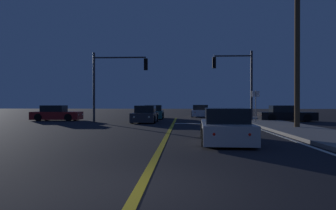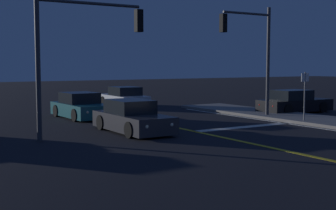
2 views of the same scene
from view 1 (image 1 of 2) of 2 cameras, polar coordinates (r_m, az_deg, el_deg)
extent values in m
plane|color=black|center=(5.82, -5.21, -14.97)|extent=(160.00, 160.00, 0.00)
cube|color=gray|center=(16.72, 25.12, -4.70)|extent=(3.20, 35.47, 0.15)
cube|color=gold|center=(15.51, -0.07, -5.32)|extent=(0.20, 33.50, 0.01)
cube|color=silver|center=(16.12, 19.00, -5.12)|extent=(0.16, 33.50, 0.01)
cube|color=silver|center=(23.90, 7.58, -3.33)|extent=(5.50, 0.50, 0.01)
cube|color=#195960|center=(31.21, -2.64, -1.67)|extent=(2.00, 4.30, 0.68)
cube|color=black|center=(31.45, -2.61, -0.56)|extent=(1.67, 2.00, 0.60)
cylinder|color=black|center=(29.85, -1.12, -1.99)|extent=(0.24, 0.65, 0.64)
cylinder|color=black|center=(29.97, -4.49, -1.98)|extent=(0.24, 0.65, 0.64)
cylinder|color=black|center=(32.48, -0.93, -1.80)|extent=(0.24, 0.65, 0.64)
cylinder|color=black|center=(32.59, -4.03, -1.79)|extent=(0.24, 0.65, 0.64)
sphere|color=#FFF4CC|center=(29.11, -1.77, -1.65)|extent=(0.18, 0.18, 0.18)
sphere|color=#FFF4CC|center=(29.20, -4.06, -1.65)|extent=(0.18, 0.18, 0.18)
sphere|color=red|center=(33.24, -1.39, -1.40)|extent=(0.14, 0.14, 0.14)
sphere|color=red|center=(33.31, -3.40, -1.40)|extent=(0.14, 0.14, 0.14)
cube|color=maroon|center=(29.40, -19.36, -1.81)|extent=(4.21, 1.75, 0.68)
cube|color=black|center=(29.48, -19.82, -0.64)|extent=(1.94, 1.49, 0.60)
cylinder|color=black|center=(29.71, -16.47, -2.01)|extent=(0.64, 0.23, 0.64)
cylinder|color=black|center=(28.21, -17.50, -2.14)|extent=(0.64, 0.23, 0.64)
cylinder|color=black|center=(30.64, -21.08, -1.95)|extent=(0.64, 0.23, 0.64)
cylinder|color=black|center=(29.19, -22.31, -2.07)|extent=(0.64, 0.23, 0.64)
sphere|color=#FFF4CC|center=(29.22, -15.27, -1.66)|extent=(0.18, 0.18, 0.18)
sphere|color=#FFF4CC|center=(28.21, -15.92, -1.73)|extent=(0.18, 0.18, 0.18)
sphere|color=red|center=(30.69, -22.55, -1.58)|extent=(0.14, 0.14, 0.14)
sphere|color=red|center=(29.74, -23.40, -1.64)|extent=(0.14, 0.14, 0.14)
cube|color=#2D2D33|center=(25.25, -4.15, -2.14)|extent=(1.77, 4.36, 0.68)
cube|color=black|center=(25.49, -4.08, -0.77)|extent=(1.52, 2.01, 0.60)
cylinder|color=black|center=(23.82, -2.58, -2.58)|extent=(0.22, 0.64, 0.64)
cylinder|color=black|center=(24.03, -6.49, -2.56)|extent=(0.22, 0.64, 0.64)
cylinder|color=black|center=(26.51, -2.03, -2.28)|extent=(0.22, 0.64, 0.64)
cylinder|color=black|center=(26.70, -5.55, -2.27)|extent=(0.22, 0.64, 0.64)
sphere|color=#FFF4CC|center=(23.08, -3.44, -2.18)|extent=(0.18, 0.18, 0.18)
sphere|color=#FFF4CC|center=(23.22, -6.12, -2.16)|extent=(0.18, 0.18, 0.18)
sphere|color=red|center=(27.30, -2.47, -1.79)|extent=(0.14, 0.14, 0.14)
sphere|color=red|center=(27.43, -4.74, -1.78)|extent=(0.14, 0.14, 0.14)
cube|color=black|center=(28.37, 20.58, -1.89)|extent=(4.56, 1.88, 0.68)
cube|color=black|center=(28.28, 20.06, -0.68)|extent=(2.11, 1.57, 0.60)
cylinder|color=black|center=(29.58, 22.73, -2.04)|extent=(0.65, 0.24, 0.64)
cylinder|color=black|center=(28.02, 23.80, -2.17)|extent=(0.65, 0.24, 0.64)
cylinder|color=black|center=(28.81, 17.44, -2.09)|extent=(0.65, 0.24, 0.64)
cylinder|color=black|center=(27.21, 18.24, -2.23)|extent=(0.65, 0.24, 0.64)
sphere|color=#FFF4CC|center=(29.58, 24.37, -1.65)|extent=(0.18, 0.18, 0.18)
sphere|color=#FFF4CC|center=(28.55, 25.13, -1.73)|extent=(0.18, 0.18, 0.18)
sphere|color=red|center=(28.36, 15.98, -1.72)|extent=(0.14, 0.14, 0.14)
sphere|color=red|center=(27.29, 16.45, -1.80)|extent=(0.14, 0.14, 0.14)
cube|color=#B2B5BA|center=(12.79, 10.30, -4.58)|extent=(2.04, 4.67, 0.68)
cube|color=black|center=(12.47, 10.42, -1.94)|extent=(1.67, 2.18, 0.60)
cylinder|color=black|center=(14.17, 6.31, -4.58)|extent=(0.25, 0.65, 0.64)
cylinder|color=black|center=(14.31, 13.25, -4.54)|extent=(0.25, 0.65, 0.64)
cylinder|color=black|center=(11.33, 6.57, -5.82)|extent=(0.25, 0.65, 0.64)
cylinder|color=black|center=(11.50, 15.23, -5.74)|extent=(0.25, 0.65, 0.64)
sphere|color=#FFF4CC|center=(14.98, 7.37, -3.55)|extent=(0.18, 0.18, 0.18)
sphere|color=#FFF4CC|center=(15.06, 11.73, -3.53)|extent=(0.18, 0.18, 0.18)
sphere|color=red|center=(10.50, 8.26, -5.21)|extent=(0.14, 0.14, 0.14)
sphere|color=red|center=(10.62, 14.45, -5.16)|extent=(0.14, 0.14, 0.14)
cube|color=silver|center=(35.90, 5.82, -1.40)|extent=(2.04, 4.36, 0.68)
cube|color=black|center=(35.63, 5.83, -0.45)|extent=(1.69, 2.03, 0.60)
cylinder|color=black|center=(37.23, 4.41, -1.53)|extent=(0.24, 0.65, 0.64)
cylinder|color=black|center=(37.27, 7.14, -1.53)|extent=(0.24, 0.65, 0.64)
cylinder|color=black|center=(34.57, 4.39, -1.67)|extent=(0.24, 0.65, 0.64)
cylinder|color=black|center=(34.60, 7.33, -1.67)|extent=(0.24, 0.65, 0.64)
sphere|color=#FFF4CC|center=(37.98, 4.87, -1.19)|extent=(0.18, 0.18, 0.18)
sphere|color=#FFF4CC|center=(38.00, 6.64, -1.19)|extent=(0.18, 0.18, 0.18)
sphere|color=red|center=(33.79, 4.89, -1.38)|extent=(0.14, 0.14, 0.14)
sphere|color=red|center=(33.82, 6.88, -1.38)|extent=(0.14, 0.14, 0.14)
cylinder|color=#38383D|center=(26.68, 14.81, 3.26)|extent=(0.18, 0.18, 5.79)
cylinder|color=#38383D|center=(26.65, 11.59, 8.66)|extent=(3.03, 0.12, 0.12)
cube|color=black|center=(26.39, 8.30, 7.54)|extent=(0.28, 0.28, 0.90)
sphere|color=red|center=(26.43, 8.30, 8.12)|extent=(0.22, 0.22, 0.22)
sphere|color=#4C2D05|center=(26.39, 8.30, 7.54)|extent=(0.22, 0.22, 0.22)
sphere|color=#0A3814|center=(26.36, 8.30, 6.95)|extent=(0.22, 0.22, 0.22)
cylinder|color=#38383D|center=(25.69, -13.17, 3.07)|extent=(0.18, 0.18, 5.52)
cylinder|color=#38383D|center=(25.43, -8.67, 8.44)|extent=(4.11, 0.12, 0.12)
cube|color=black|center=(25.03, -4.01, 7.31)|extent=(0.28, 0.28, 0.90)
sphere|color=red|center=(25.06, -4.01, 7.92)|extent=(0.22, 0.22, 0.22)
sphere|color=#4C2D05|center=(25.03, -4.01, 7.31)|extent=(0.22, 0.22, 0.22)
sphere|color=#0A3814|center=(25.00, -4.01, 6.69)|extent=(0.22, 0.22, 0.22)
cylinder|color=#4C3823|center=(20.33, 22.22, 11.11)|extent=(0.31, 0.31, 10.68)
cylinder|color=slate|center=(23.84, 15.49, -0.41)|extent=(0.06, 0.06, 2.46)
cube|color=white|center=(23.85, 15.49, 1.94)|extent=(0.56, 0.09, 0.40)
camera|label=2|loc=(14.44, -52.94, 5.26)|focal=49.36mm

